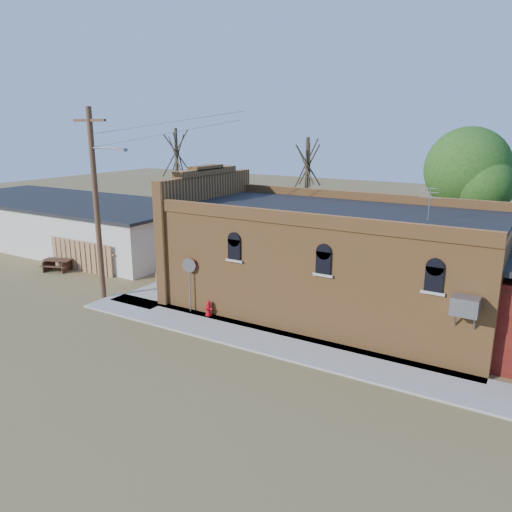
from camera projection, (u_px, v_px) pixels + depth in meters
The scene contains 14 objects.
ground at pixel (229, 343), 19.32m from camera, with size 120.00×120.00×0.00m, color brown.
sidewalk_south at pixel (274, 342), 19.31m from camera, with size 19.00×2.20×0.08m, color #9E9991.
sidewalk_west at pixel (195, 278), 27.43m from camera, with size 2.60×10.00×0.08m, color #9E9991.
brick_bar at pixel (327, 259), 22.46m from camera, with size 16.40×7.97×6.30m.
storage_building at pixel (69, 222), 35.04m from camera, with size 20.40×8.40×3.17m.
wood_fence at pixel (81, 256), 28.64m from camera, with size 5.20×0.10×1.80m, color olive, non-canonical shape.
utility_pole at pixel (97, 201), 23.18m from camera, with size 3.12×0.26×9.00m.
tree_bare_near at pixel (307, 163), 30.08m from camera, with size 2.80×2.80×7.65m.
tree_bare_far at pixel (176, 151), 36.30m from camera, with size 2.80×2.80×8.16m.
tree_leafy at pixel (468, 170), 26.00m from camera, with size 4.40×4.40×8.15m.
fire_hydrant at pixel (209, 308), 21.85m from camera, with size 0.39×0.38×0.68m.
stop_sign at pixel (189, 270), 21.95m from camera, with size 0.66×0.26×2.48m.
trash_barrel at pixel (194, 280), 25.67m from camera, with size 0.53×0.53×0.81m, color navy.
picnic_table at pixel (58, 263), 28.92m from camera, with size 1.92×1.68×0.67m.
Camera 1 is at (10.12, -14.72, 8.17)m, focal length 35.00 mm.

